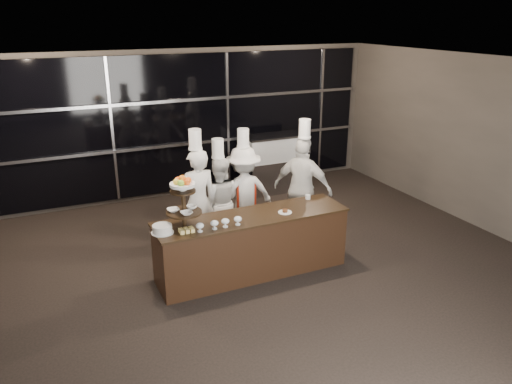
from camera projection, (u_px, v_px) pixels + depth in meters
name	position (u px, v px, depth m)	size (l,w,h in m)	color
room	(286.00, 206.00, 5.90)	(10.00, 10.00, 10.00)	black
window_wall	(172.00, 125.00, 10.11)	(8.60, 0.10, 2.80)	black
buffet_counter	(252.00, 244.00, 7.29)	(2.84, 0.74, 0.92)	black
display_stand	(183.00, 198.00, 6.60)	(0.48, 0.48, 0.74)	black
compotes	(219.00, 222.00, 6.69)	(0.65, 0.11, 0.12)	silver
layer_cake	(162.00, 229.00, 6.56)	(0.30, 0.30, 0.11)	white
pastry_squares	(187.00, 230.00, 6.58)	(0.20, 0.13, 0.05)	#E6CC70
small_plate	(285.00, 212.00, 7.23)	(0.20, 0.20, 0.05)	white
chef_cup	(308.00, 197.00, 7.76)	(0.08, 0.08, 0.07)	white
display_case	(275.00, 160.00, 10.64)	(1.32, 0.58, 1.24)	#A5A5AA
chef_a	(198.00, 201.00, 7.76)	(0.66, 0.46, 2.03)	silver
chef_b	(219.00, 201.00, 8.14)	(0.88, 0.78, 1.80)	silver
chef_c	(244.00, 193.00, 8.33)	(1.05, 0.62, 1.91)	silver
chef_d	(303.00, 188.00, 8.34)	(0.97, 1.07, 2.06)	white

